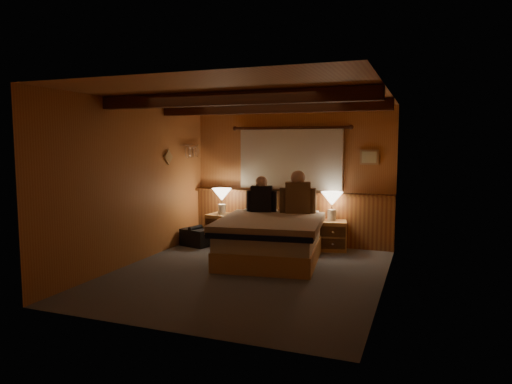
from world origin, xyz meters
The scene contains 19 objects.
floor centered at (0.00, 0.00, 0.00)m, with size 4.20×4.20×0.00m, color #50575F.
ceiling centered at (0.00, 0.00, 2.40)m, with size 4.20×4.20×0.00m, color #C38449.
wall_back centered at (0.00, 2.10, 1.20)m, with size 3.60×3.60×0.00m, color #B67841.
wall_left centered at (-1.80, 0.00, 1.20)m, with size 4.20×4.20×0.00m, color #B67841.
wall_right centered at (1.80, 0.00, 1.20)m, with size 4.20×4.20×0.00m, color #B67841.
wall_front centered at (0.00, -2.10, 1.20)m, with size 3.60×3.60×0.00m, color #B67841.
wainscot centered at (0.00, 2.04, 0.49)m, with size 3.60×0.23×0.94m.
curtain_window centered at (0.00, 2.03, 1.52)m, with size 2.18×0.09×1.11m.
ceiling_beams centered at (0.00, 0.15, 2.31)m, with size 3.60×1.65×0.16m.
coat_rail centered at (-1.72, 1.58, 1.67)m, with size 0.05×0.55×0.24m.
framed_print centered at (1.35, 2.08, 1.55)m, with size 0.30×0.04×0.25m.
bed centered at (0.07, 0.80, 0.34)m, with size 1.71×2.08×0.65m.
nightstand_left centered at (-1.15, 1.64, 0.26)m, with size 0.54×0.50×0.52m.
nightstand_right centered at (0.82, 1.77, 0.25)m, with size 0.52×0.49×0.49m.
lamp_left centered at (-1.15, 1.65, 0.84)m, with size 0.35×0.35×0.46m.
lamp_right centered at (0.79, 1.83, 0.83)m, with size 0.37×0.37×0.48m.
person_left centered at (-0.30, 1.36, 0.89)m, with size 0.50×0.27×0.62m.
person_right centered at (0.31, 1.42, 0.94)m, with size 0.58×0.33×0.72m.
duffel_bag centered at (-1.48, 1.25, 0.16)m, with size 0.56×0.42×0.36m.
Camera 1 is at (2.25, -5.69, 1.77)m, focal length 32.00 mm.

